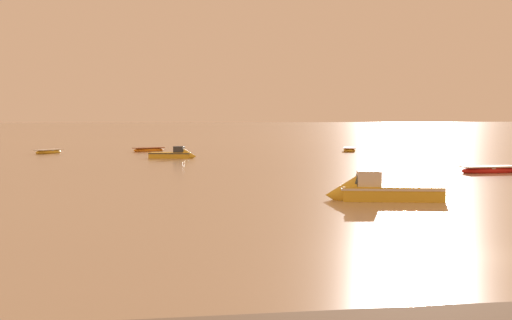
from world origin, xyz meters
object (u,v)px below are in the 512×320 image
Objects in this scene: rowboat_moored_1 at (149,150)px; motorboat_moored_0 at (177,156)px; rowboat_moored_4 at (349,150)px; motorboat_moored_4 at (374,193)px; rowboat_moored_2 at (49,152)px; rowboat_moored_0 at (489,170)px.

rowboat_moored_1 is 16.02m from motorboat_moored_0.
rowboat_moored_1 is at bearing 112.76° from motorboat_moored_0.
rowboat_moored_4 is at bearing 44.06° from motorboat_moored_0.
motorboat_moored_4 reaches higher than rowboat_moored_2.
rowboat_moored_4 reaches higher than rowboat_moored_1.
motorboat_moored_0 is 24.44m from rowboat_moored_4.
rowboat_moored_0 is 36.63m from rowboat_moored_4.
motorboat_moored_0 is 43.29m from motorboat_moored_4.
rowboat_moored_2 is at bearing 151.66° from motorboat_moored_0.
rowboat_moored_0 reaches higher than rowboat_moored_4.
rowboat_moored_0 reaches higher than rowboat_moored_2.
motorboat_moored_0 is at bearing -98.05° from rowboat_moored_2.
rowboat_moored_0 is 0.94× the size of motorboat_moored_0.
rowboat_moored_0 is at bearing 91.06° from rowboat_moored_1.
motorboat_moored_0 reaches higher than rowboat_moored_1.
rowboat_moored_0 is 51.52m from rowboat_moored_2.
rowboat_moored_2 is (-11.42, -2.82, 0.00)m from rowboat_moored_1.
motorboat_moored_0 is 1.21× the size of rowboat_moored_2.
rowboat_moored_1 is 0.66× the size of motorboat_moored_4.
rowboat_moored_4 is (23.41, -4.63, 0.00)m from rowboat_moored_1.
motorboat_moored_0 reaches higher than rowboat_moored_4.
rowboat_moored_2 is at bearing 103.14° from rowboat_moored_4.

